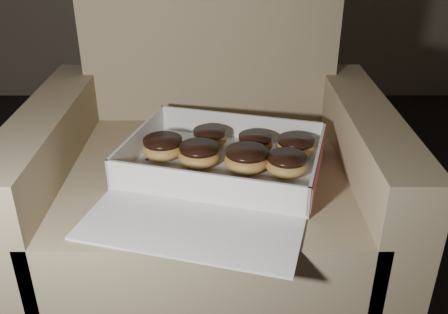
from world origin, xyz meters
The scene contains 14 objects.
armchair centered at (0.64, 0.86, 0.26)m, with size 0.81×0.68×0.84m.
bakery_box centered at (0.67, 0.74, 0.39)m, with size 0.51×0.56×0.07m.
donut_a centered at (0.63, 0.79, 0.41)m, with size 0.09×0.09×0.05m.
donut_b centered at (0.73, 0.76, 0.41)m, with size 0.10×0.10×0.05m.
donut_c centered at (0.81, 0.74, 0.41)m, with size 0.09×0.09×0.04m.
donut_d centered at (0.65, 0.88, 0.41)m, with size 0.08×0.08×0.04m.
donut_e centered at (0.84, 0.83, 0.41)m, with size 0.09×0.09×0.04m.
donut_f centered at (0.54, 0.82, 0.41)m, with size 0.09×0.09×0.05m.
donut_g centered at (0.75, 0.85, 0.41)m, with size 0.08×0.08×0.04m.
crumb_a centered at (0.65, 0.70, 0.39)m, with size 0.01×0.01×0.00m, color black.
crumb_b centered at (0.80, 0.73, 0.39)m, with size 0.01×0.01×0.00m, color black.
crumb_c centered at (0.74, 0.66, 0.39)m, with size 0.01×0.01×0.00m, color black.
crumb_d centered at (0.51, 0.81, 0.39)m, with size 0.01×0.01×0.00m, color black.
crumb_e centered at (0.81, 0.63, 0.39)m, with size 0.01×0.01×0.00m, color black.
Camera 1 is at (0.68, -0.17, 0.90)m, focal length 40.00 mm.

